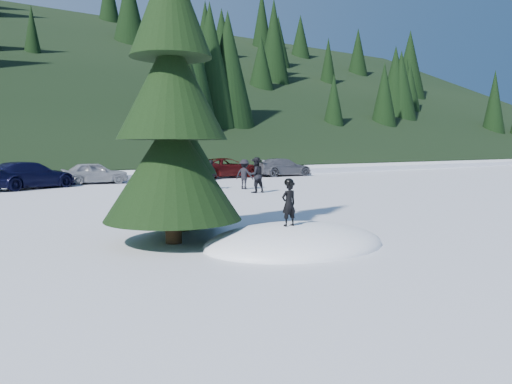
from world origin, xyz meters
TOP-DOWN VIEW (x-y plane):
  - ground at (0.00, 0.00)m, footprint 200.00×200.00m
  - snow_mound at (0.00, 0.00)m, footprint 4.48×3.52m
  - spruce_tall at (-2.20, 1.80)m, footprint 3.20×3.20m
  - spruce_short at (-1.20, 3.20)m, footprint 2.20×2.20m
  - child_skier at (-0.27, -0.10)m, footprint 0.38×0.26m
  - adult_0 at (6.72, 11.05)m, footprint 0.89×0.72m
  - adult_1 at (5.96, 14.08)m, footprint 0.53×0.96m
  - adult_2 at (7.42, 13.07)m, footprint 0.97×1.17m
  - car_3 at (-1.81, 19.93)m, footprint 5.40×3.86m
  - car_4 at (2.13, 21.40)m, footprint 4.08×2.11m
  - car_5 at (7.51, 20.17)m, footprint 4.74×3.04m
  - car_6 at (11.77, 21.87)m, footprint 5.14×2.43m
  - car_7 at (16.32, 21.04)m, footprint 4.81×2.30m

SIDE VIEW (x-z plane):
  - ground at x=0.00m, z-range 0.00..0.00m
  - snow_mound at x=0.00m, z-range -0.48..0.48m
  - car_4 at x=2.13m, z-range 0.00..1.33m
  - car_7 at x=16.32m, z-range 0.00..1.35m
  - car_6 at x=11.77m, z-range 0.00..1.42m
  - car_3 at x=-1.81m, z-range 0.00..1.45m
  - car_5 at x=7.51m, z-range 0.00..1.48m
  - adult_1 at x=5.96m, z-range 0.00..1.55m
  - adult_2 at x=7.42m, z-range 0.00..1.58m
  - adult_0 at x=6.72m, z-range 0.00..1.74m
  - child_skier at x=-0.27m, z-range 0.48..1.48m
  - spruce_short at x=-1.20m, z-range -0.58..4.79m
  - spruce_tall at x=-2.20m, z-range -0.98..7.62m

